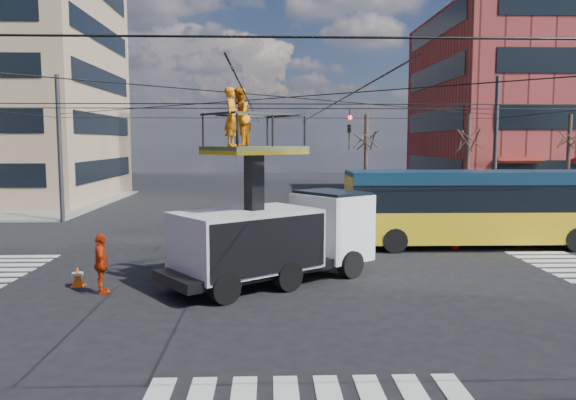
{
  "coord_description": "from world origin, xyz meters",
  "views": [
    {
      "loc": [
        -0.68,
        -18.99,
        4.44
      ],
      "look_at": [
        0.06,
        1.93,
        2.24
      ],
      "focal_mm": 35.0,
      "sensor_mm": 36.0,
      "label": 1
    }
  ],
  "objects_px": {
    "worker_ground": "(101,264)",
    "flagger": "(455,225)",
    "city_bus": "(483,206)",
    "traffic_cone": "(78,277)",
    "utility_truck": "(275,219)"
  },
  "relations": [
    {
      "from": "worker_ground",
      "to": "flagger",
      "type": "bearing_deg",
      "value": -81.03
    },
    {
      "from": "city_bus",
      "to": "traffic_cone",
      "type": "height_order",
      "value": "city_bus"
    },
    {
      "from": "city_bus",
      "to": "worker_ground",
      "type": "relative_size",
      "value": 6.44
    },
    {
      "from": "city_bus",
      "to": "traffic_cone",
      "type": "xyz_separation_m",
      "value": [
        -14.84,
        -5.98,
        -1.41
      ]
    },
    {
      "from": "city_bus",
      "to": "flagger",
      "type": "relative_size",
      "value": 5.78
    },
    {
      "from": "city_bus",
      "to": "worker_ground",
      "type": "distance_m",
      "value": 15.47
    },
    {
      "from": "city_bus",
      "to": "worker_ground",
      "type": "bearing_deg",
      "value": -153.53
    },
    {
      "from": "flagger",
      "to": "worker_ground",
      "type": "bearing_deg",
      "value": -62.7
    },
    {
      "from": "utility_truck",
      "to": "worker_ground",
      "type": "height_order",
      "value": "utility_truck"
    },
    {
      "from": "utility_truck",
      "to": "flagger",
      "type": "relative_size",
      "value": 3.55
    },
    {
      "from": "flagger",
      "to": "traffic_cone",
      "type": "bearing_deg",
      "value": -67.41
    },
    {
      "from": "utility_truck",
      "to": "traffic_cone",
      "type": "bearing_deg",
      "value": 148.02
    },
    {
      "from": "flagger",
      "to": "city_bus",
      "type": "bearing_deg",
      "value": 106.55
    },
    {
      "from": "utility_truck",
      "to": "worker_ground",
      "type": "xyz_separation_m",
      "value": [
        -5.08,
        -1.29,
        -1.13
      ]
    },
    {
      "from": "utility_truck",
      "to": "traffic_cone",
      "type": "relative_size",
      "value": 11.34
    }
  ]
}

